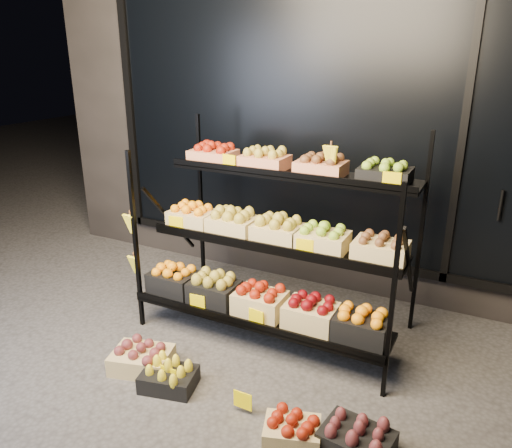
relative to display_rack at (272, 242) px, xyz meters
The scene contains 9 objects.
ground 0.99m from the display_rack, 89.30° to the right, with size 24.00×24.00×0.00m, color #514F4C.
building 2.21m from the display_rack, 89.78° to the left, with size 6.00×2.08×3.50m.
display_rack is the anchor object (origin of this frame).
tag_floor_a 1.28m from the display_rack, 107.68° to the right, with size 0.13×0.01×0.12m, color #F6D700.
tag_floor_b 1.26m from the display_rack, 75.24° to the right, with size 0.13×0.01×0.12m, color #F6D700.
floor_crate_left 1.30m from the display_rack, 124.10° to the right, with size 0.49×0.41×0.21m.
floor_crate_midleft 1.26m from the display_rack, 107.70° to the right, with size 0.42×0.35×0.19m.
floor_crate_midright 1.43m from the display_rack, 59.25° to the right, with size 0.40×0.34×0.18m.
floor_crate_right 1.57m from the display_rack, 44.42° to the right, with size 0.44×0.35×0.20m.
Camera 1 is at (1.51, -2.71, 2.24)m, focal length 35.00 mm.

